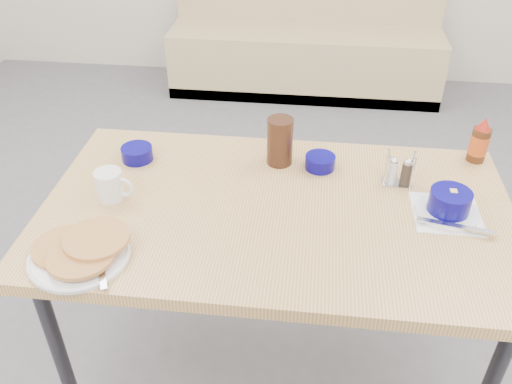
# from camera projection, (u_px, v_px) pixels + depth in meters

# --- Properties ---
(booth_bench) EXTENTS (1.90, 0.56, 1.22)m
(booth_bench) POSITION_uv_depth(u_px,v_px,m) (306.00, 40.00, 3.89)
(booth_bench) COLOR tan
(booth_bench) RESTS_ON ground
(dining_table) EXTENTS (1.40, 0.80, 0.76)m
(dining_table) POSITION_uv_depth(u_px,v_px,m) (276.00, 223.00, 1.65)
(dining_table) COLOR #DCAE65
(dining_table) RESTS_ON ground
(pancake_plate) EXTENTS (0.26, 0.26, 0.05)m
(pancake_plate) POSITION_uv_depth(u_px,v_px,m) (80.00, 252.00, 1.42)
(pancake_plate) COLOR white
(pancake_plate) RESTS_ON dining_table
(coffee_mug) EXTENTS (0.12, 0.08, 0.09)m
(coffee_mug) POSITION_uv_depth(u_px,v_px,m) (111.00, 185.00, 1.62)
(coffee_mug) COLOR white
(coffee_mug) RESTS_ON dining_table
(grits_setting) EXTENTS (0.22, 0.20, 0.08)m
(grits_setting) POSITION_uv_depth(u_px,v_px,m) (449.00, 205.00, 1.56)
(grits_setting) COLOR white
(grits_setting) RESTS_ON dining_table
(creamer_bowl) EXTENTS (0.10, 0.10, 0.05)m
(creamer_bowl) POSITION_uv_depth(u_px,v_px,m) (137.00, 153.00, 1.81)
(creamer_bowl) COLOR #080468
(creamer_bowl) RESTS_ON dining_table
(butter_bowl) EXTENTS (0.10, 0.10, 0.04)m
(butter_bowl) POSITION_uv_depth(u_px,v_px,m) (320.00, 162.00, 1.77)
(butter_bowl) COLOR #080468
(butter_bowl) RESTS_ON dining_table
(amber_tumbler) EXTENTS (0.11, 0.11, 0.16)m
(amber_tumbler) POSITION_uv_depth(u_px,v_px,m) (280.00, 141.00, 1.77)
(amber_tumbler) COLOR #331B10
(amber_tumbler) RESTS_ON dining_table
(condiment_caddy) EXTENTS (0.09, 0.06, 0.11)m
(condiment_caddy) POSITION_uv_depth(u_px,v_px,m) (399.00, 173.00, 1.69)
(condiment_caddy) COLOR silver
(condiment_caddy) RESTS_ON dining_table
(syrup_bottle) EXTENTS (0.06, 0.06, 0.16)m
(syrup_bottle) POSITION_uv_depth(u_px,v_px,m) (479.00, 142.00, 1.78)
(syrup_bottle) COLOR #47230F
(syrup_bottle) RESTS_ON dining_table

